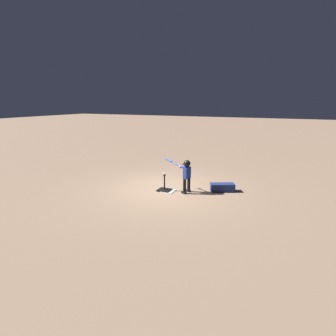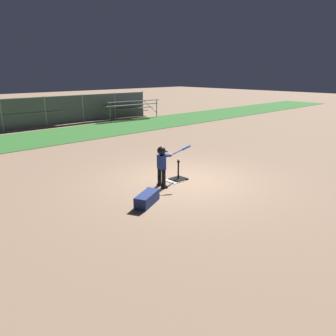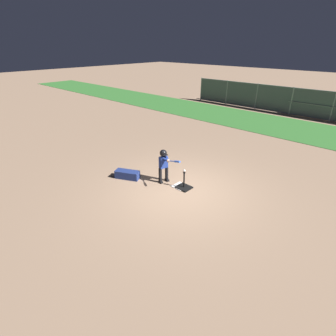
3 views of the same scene
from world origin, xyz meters
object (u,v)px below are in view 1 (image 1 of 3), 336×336
baseball (164,174)px  batting_tee (164,189)px  batter_child (186,172)px  equipment_bag (222,187)px

baseball → batting_tee: bearing=0.0°
baseball → batter_child: bearing=-169.5°
baseball → equipment_bag: 2.11m
batting_tee → equipment_bag: batting_tee is taller
batter_child → equipment_bag: 1.45m
batting_tee → batter_child: 1.02m
batting_tee → batter_child: bearing=-169.5°
equipment_bag → baseball: bearing=-2.7°
baseball → equipment_bag: bearing=-156.7°
baseball → equipment_bag: size_ratio=0.09×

